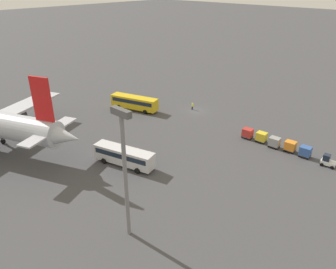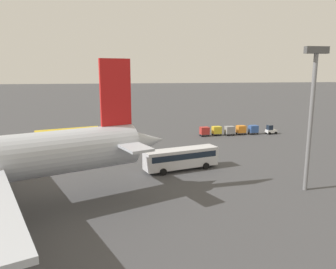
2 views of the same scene
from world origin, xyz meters
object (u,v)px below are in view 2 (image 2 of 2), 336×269
at_px(shuttle_bus_far, 181,157).
at_px(cargo_cart_orange, 241,129).
at_px(worker_person, 122,131).
at_px(cargo_cart_yellow, 217,130).
at_px(cargo_cart_red, 205,131).
at_px(shuttle_bus_near, 69,136).
at_px(cargo_cart_blue, 253,129).
at_px(cargo_cart_grey, 230,130).
at_px(baggage_tug, 271,130).

xyz_separation_m(shuttle_bus_far, cargo_cart_orange, (-19.00, -24.27, -0.71)).
relative_size(worker_person, cargo_cart_yellow, 0.83).
height_order(shuttle_bus_far, cargo_cart_red, shuttle_bus_far).
distance_m(shuttle_bus_far, cargo_cart_red, 25.89).
bearing_deg(shuttle_bus_near, shuttle_bus_far, 117.73).
xyz_separation_m(shuttle_bus_far, cargo_cart_blue, (-21.91, -24.13, -0.71)).
bearing_deg(cargo_cart_grey, cargo_cart_orange, -170.32).
distance_m(baggage_tug, cargo_cart_red, 15.76).
height_order(worker_person, cargo_cart_orange, cargo_cart_orange).
relative_size(shuttle_bus_far, cargo_cart_grey, 5.46).
distance_m(shuttle_bus_far, cargo_cart_grey, 28.71).
relative_size(worker_person, cargo_cart_orange, 0.83).
relative_size(shuttle_bus_near, cargo_cart_orange, 5.84).
bearing_deg(shuttle_bus_far, shuttle_bus_near, -60.79).
height_order(shuttle_bus_near, cargo_cart_orange, shuttle_bus_near).
relative_size(shuttle_bus_near, cargo_cart_red, 5.84).
distance_m(shuttle_bus_near, worker_person, 14.24).
relative_size(cargo_cart_orange, cargo_cart_yellow, 1.00).
height_order(cargo_cart_orange, cargo_cart_red, same).
bearing_deg(cargo_cart_blue, shuttle_bus_near, 7.52).
relative_size(cargo_cart_grey, cargo_cart_red, 1.00).
distance_m(shuttle_bus_near, cargo_cart_red, 29.07).
xyz_separation_m(shuttle_bus_near, shuttle_bus_far, (-18.38, 18.81, -0.08)).
distance_m(shuttle_bus_far, worker_person, 29.54).
relative_size(cargo_cart_grey, cargo_cart_yellow, 1.00).
distance_m(shuttle_bus_near, cargo_cart_orange, 37.79).
bearing_deg(cargo_cart_orange, cargo_cart_grey, 9.68).
distance_m(cargo_cart_orange, cargo_cart_yellow, 5.84).
relative_size(shuttle_bus_near, worker_person, 7.06).
height_order(cargo_cart_orange, cargo_cart_grey, same).
height_order(shuttle_bus_near, cargo_cart_blue, shuttle_bus_near).
relative_size(cargo_cart_orange, cargo_cart_grey, 1.00).
relative_size(cargo_cart_blue, cargo_cart_orange, 1.00).
bearing_deg(cargo_cart_orange, worker_person, -8.78).
bearing_deg(worker_person, baggage_tug, 172.20).
height_order(baggage_tug, worker_person, baggage_tug).
height_order(cargo_cart_blue, cargo_cart_orange, same).
xyz_separation_m(baggage_tug, cargo_cart_grey, (9.92, 0.01, 0.25)).
relative_size(shuttle_bus_near, baggage_tug, 4.85).
height_order(worker_person, cargo_cart_red, cargo_cart_red).
bearing_deg(cargo_cart_orange, cargo_cart_yellow, 1.71).
bearing_deg(cargo_cart_orange, shuttle_bus_near, 8.31).
distance_m(cargo_cart_blue, cargo_cart_yellow, 8.75).
relative_size(cargo_cart_orange, cargo_cart_red, 1.00).
relative_size(worker_person, cargo_cart_red, 0.83).
distance_m(cargo_cart_blue, cargo_cart_red, 11.67).
distance_m(worker_person, cargo_cart_red, 18.78).
height_order(shuttle_bus_near, cargo_cart_yellow, shuttle_bus_near).
xyz_separation_m(cargo_cart_grey, cargo_cart_yellow, (2.92, -0.32, 0.00)).
bearing_deg(cargo_cart_red, cargo_cart_yellow, -173.43).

